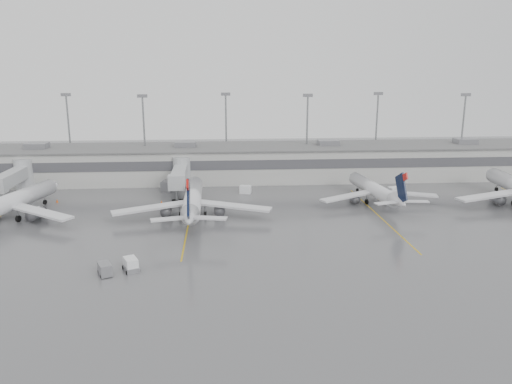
{
  "coord_description": "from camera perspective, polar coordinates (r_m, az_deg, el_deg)",
  "views": [
    {
      "loc": [
        -11.77,
        -62.68,
        26.56
      ],
      "look_at": [
        -5.38,
        24.0,
        5.0
      ],
      "focal_mm": 35.0,
      "sensor_mm": 36.0,
      "label": 1
    }
  ],
  "objects": [
    {
      "name": "ground",
      "position": [
        69.09,
        6.0,
        -8.76
      ],
      "size": [
        260.0,
        260.0,
        0.0
      ],
      "primitive_type": "plane",
      "color": "#4C4C4E",
      "rests_on": "ground"
    },
    {
      "name": "terminal",
      "position": [
        123.29,
        1.33,
        3.46
      ],
      "size": [
        152.0,
        17.0,
        9.45
      ],
      "color": "#AFB0AA",
      "rests_on": "ground"
    },
    {
      "name": "light_masts",
      "position": [
        127.81,
        1.11,
        7.4
      ],
      "size": [
        142.4,
        8.0,
        20.6
      ],
      "color": "gray",
      "rests_on": "ground"
    },
    {
      "name": "jet_bridge_left",
      "position": [
        119.07,
        -25.68,
        1.55
      ],
      "size": [
        4.0,
        17.2,
        7.0
      ],
      "color": "#A3A6A9",
      "rests_on": "ground"
    },
    {
      "name": "jet_bridge_right",
      "position": [
        111.1,
        -8.64,
        1.99
      ],
      "size": [
        4.0,
        17.2,
        7.0
      ],
      "color": "#A3A6A9",
      "rests_on": "ground"
    },
    {
      "name": "stand_markings",
      "position": [
        91.42,
        3.37,
        -2.98
      ],
      "size": [
        105.25,
        40.0,
        0.01
      ],
      "color": "#CB9E0B",
      "rests_on": "ground"
    },
    {
      "name": "jet_far_left",
      "position": [
        99.54,
        -26.53,
        -1.14
      ],
      "size": [
        27.52,
        31.24,
        10.31
      ],
      "rotation": [
        0.0,
        0.0,
        -0.26
      ],
      "color": "silver",
      "rests_on": "ground"
    },
    {
      "name": "jet_mid_left",
      "position": [
        91.75,
        -7.26,
        -0.9
      ],
      "size": [
        28.81,
        32.28,
        10.45
      ],
      "rotation": [
        0.0,
        0.0,
        0.01
      ],
      "color": "silver",
      "rests_on": "ground"
    },
    {
      "name": "jet_mid_right",
      "position": [
        103.5,
        13.47,
        0.26
      ],
      "size": [
        24.54,
        27.62,
        8.94
      ],
      "rotation": [
        0.0,
        0.0,
        0.1
      ],
      "color": "silver",
      "rests_on": "ground"
    },
    {
      "name": "baggage_tug",
      "position": [
        69.96,
        -14.1,
        -8.19
      ],
      "size": [
        2.75,
        3.3,
        1.83
      ],
      "rotation": [
        0.0,
        0.0,
        0.42
      ],
      "color": "white",
      "rests_on": "ground"
    },
    {
      "name": "baggage_cart",
      "position": [
        69.45,
        -16.9,
        -8.42
      ],
      "size": [
        2.4,
        2.96,
        1.66
      ],
      "rotation": [
        0.0,
        0.0,
        0.42
      ],
      "color": "slate",
      "rests_on": "ground"
    },
    {
      "name": "gse_uld_a",
      "position": [
        110.89,
        -24.91,
        -0.79
      ],
      "size": [
        2.89,
        2.42,
        1.74
      ],
      "primitive_type": "cube",
      "rotation": [
        0.0,
        0.0,
        0.37
      ],
      "color": "white",
      "rests_on": "ground"
    },
    {
      "name": "gse_uld_b",
      "position": [
        109.11,
        -1.21,
        0.29
      ],
      "size": [
        2.7,
        2.13,
        1.68
      ],
      "primitive_type": "cube",
      "rotation": [
        0.0,
        0.0,
        -0.26
      ],
      "color": "white",
      "rests_on": "ground"
    },
    {
      "name": "gse_uld_c",
      "position": [
        110.84,
        15.55,
        0.06
      ],
      "size": [
        3.12,
        2.5,
        1.93
      ],
      "primitive_type": "cube",
      "rotation": [
        0.0,
        0.0,
        0.28
      ],
      "color": "white",
      "rests_on": "ground"
    },
    {
      "name": "gse_loader",
      "position": [
        113.13,
        -10.04,
        0.72
      ],
      "size": [
        2.99,
        4.0,
        2.24
      ],
      "primitive_type": "cube",
      "rotation": [
        0.0,
        0.0,
        -0.22
      ],
      "color": "slate",
      "rests_on": "ground"
    },
    {
      "name": "cone_a",
      "position": [
        109.51,
        -21.78,
        -0.93
      ],
      "size": [
        0.45,
        0.45,
        0.72
      ],
      "primitive_type": "cone",
      "color": "#E54E04",
      "rests_on": "ground"
    },
    {
      "name": "cone_b",
      "position": [
        102.65,
        -10.74,
        -1.13
      ],
      "size": [
        0.4,
        0.4,
        0.63
      ],
      "primitive_type": "cone",
      "color": "#E54E04",
      "rests_on": "ground"
    },
    {
      "name": "cone_c",
      "position": [
        106.78,
        14.13,
        -0.72
      ],
      "size": [
        0.41,
        0.41,
        0.65
      ],
      "primitive_type": "cone",
      "color": "#E54E04",
      "rests_on": "ground"
    },
    {
      "name": "cone_d",
      "position": [
        121.2,
        26.56,
        -0.08
      ],
      "size": [
        0.38,
        0.38,
        0.61
      ],
      "primitive_type": "cone",
      "color": "#E54E04",
      "rests_on": "ground"
    }
  ]
}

